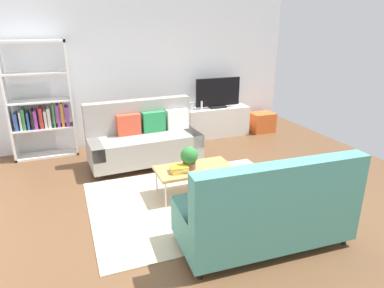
# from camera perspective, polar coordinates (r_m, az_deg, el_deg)

# --- Properties ---
(ground_plane) EXTENTS (7.68, 7.68, 0.00)m
(ground_plane) POSITION_cam_1_polar(r_m,az_deg,el_deg) (4.97, -0.67, -8.89)
(ground_plane) COLOR brown
(wall_far) EXTENTS (6.40, 0.12, 2.90)m
(wall_far) POSITION_cam_1_polar(r_m,az_deg,el_deg) (7.12, -8.71, 11.96)
(wall_far) COLOR silver
(wall_far) RESTS_ON ground_plane
(area_rug) EXTENTS (2.90, 2.20, 0.01)m
(area_rug) POSITION_cam_1_polar(r_m,az_deg,el_deg) (4.87, 0.66, -9.41)
(area_rug) COLOR beige
(area_rug) RESTS_ON ground_plane
(couch_beige) EXTENTS (1.94, 0.94, 1.10)m
(couch_beige) POSITION_cam_1_polar(r_m,az_deg,el_deg) (6.03, -8.02, 0.87)
(couch_beige) COLOR gray
(couch_beige) RESTS_ON ground_plane
(couch_green) EXTENTS (1.93, 0.92, 1.10)m
(couch_green) POSITION_cam_1_polar(r_m,az_deg,el_deg) (3.86, 12.22, -10.91)
(couch_green) COLOR teal
(couch_green) RESTS_ON ground_plane
(coffee_table) EXTENTS (1.10, 0.56, 0.42)m
(coffee_table) POSITION_cam_1_polar(r_m,az_deg,el_deg) (4.89, 0.37, -4.27)
(coffee_table) COLOR #B7844C
(coffee_table) RESTS_ON ground_plane
(tv_console) EXTENTS (1.40, 0.44, 0.64)m
(tv_console) POSITION_cam_1_polar(r_m,az_deg,el_deg) (7.53, 4.17, 3.76)
(tv_console) COLOR silver
(tv_console) RESTS_ON ground_plane
(tv) EXTENTS (1.00, 0.20, 0.64)m
(tv) POSITION_cam_1_polar(r_m,az_deg,el_deg) (7.37, 4.36, 8.45)
(tv) COLOR black
(tv) RESTS_ON tv_console
(bookshelf) EXTENTS (1.10, 0.36, 2.10)m
(bookshelf) POSITION_cam_1_polar(r_m,az_deg,el_deg) (6.74, -23.99, 5.75)
(bookshelf) COLOR white
(bookshelf) RESTS_ON ground_plane
(storage_trunk) EXTENTS (0.52, 0.40, 0.44)m
(storage_trunk) POSITION_cam_1_polar(r_m,az_deg,el_deg) (7.99, 11.65, 3.59)
(storage_trunk) COLOR orange
(storage_trunk) RESTS_ON ground_plane
(potted_plant) EXTENTS (0.25, 0.25, 0.32)m
(potted_plant) POSITION_cam_1_polar(r_m,az_deg,el_deg) (4.78, -0.47, -2.22)
(potted_plant) COLOR brown
(potted_plant) RESTS_ON coffee_table
(table_book_0) EXTENTS (0.24, 0.18, 0.03)m
(table_book_0) POSITION_cam_1_polar(r_m,az_deg,el_deg) (4.74, -2.15, -4.53)
(table_book_0) COLOR gold
(table_book_0) RESTS_ON coffee_table
(table_book_1) EXTENTS (0.27, 0.23, 0.03)m
(table_book_1) POSITION_cam_1_polar(r_m,az_deg,el_deg) (4.73, -2.15, -4.20)
(table_book_1) COLOR silver
(table_book_1) RESTS_ON table_book_0
(table_book_2) EXTENTS (0.26, 0.21, 0.03)m
(table_book_2) POSITION_cam_1_polar(r_m,az_deg,el_deg) (4.71, -2.16, -3.89)
(table_book_2) COLOR gold
(table_book_2) RESTS_ON table_book_1
(vase_0) EXTENTS (0.14, 0.14, 0.14)m
(vase_0) POSITION_cam_1_polar(r_m,az_deg,el_deg) (7.26, -0.10, 6.37)
(vase_0) COLOR silver
(vase_0) RESTS_ON tv_console
(bottle_0) EXTENTS (0.05, 0.05, 0.18)m
(bottle_0) POSITION_cam_1_polar(r_m,az_deg,el_deg) (7.25, 1.62, 6.53)
(bottle_0) COLOR silver
(bottle_0) RESTS_ON tv_console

